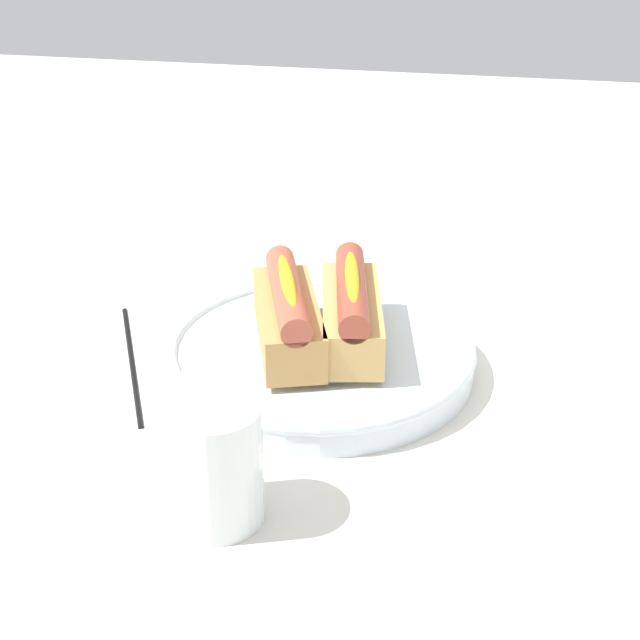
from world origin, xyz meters
name	(u,v)px	position (x,y,z in m)	size (l,w,h in m)	color
ground_plane	(299,374)	(0.00, 0.00, 0.00)	(2.40, 2.40, 0.00)	silver
serving_bowl	(320,355)	(-0.01, 0.02, 0.02)	(0.27, 0.27, 0.03)	silver
hotdog_front	(288,314)	(0.00, -0.01, 0.06)	(0.16, 0.10, 0.06)	tan
hotdog_back	(352,310)	(-0.02, 0.04, 0.06)	(0.16, 0.08, 0.06)	tan
water_glass	(215,469)	(0.20, -0.01, 0.04)	(0.07, 0.07, 0.09)	white
chopstick_near	(132,361)	(0.01, -0.15, 0.00)	(0.01, 0.01, 0.22)	black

